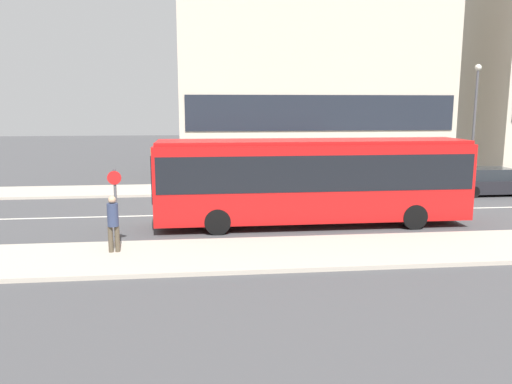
{
  "coord_description": "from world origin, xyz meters",
  "views": [
    {
      "loc": [
        -1.14,
        -21.24,
        4.64
      ],
      "look_at": [
        0.98,
        -2.07,
        1.31
      ],
      "focal_mm": 35.0,
      "sensor_mm": 36.0,
      "label": 1
    }
  ],
  "objects_px": {
    "bus_stop_sign": "(116,201)",
    "street_lamp": "(475,112)",
    "parked_car_0": "(489,182)",
    "pedestrian_near_stop": "(113,220)",
    "city_bus": "(312,177)"
  },
  "relations": [
    {
      "from": "city_bus",
      "to": "street_lamp",
      "type": "distance_m",
      "value": 13.89
    },
    {
      "from": "parked_car_0",
      "to": "street_lamp",
      "type": "bearing_deg",
      "value": 82.79
    },
    {
      "from": "bus_stop_sign",
      "to": "street_lamp",
      "type": "xyz_separation_m",
      "value": [
        18.14,
        10.76,
        2.67
      ]
    },
    {
      "from": "pedestrian_near_stop",
      "to": "bus_stop_sign",
      "type": "bearing_deg",
      "value": 82.91
    },
    {
      "from": "pedestrian_near_stop",
      "to": "bus_stop_sign",
      "type": "height_order",
      "value": "bus_stop_sign"
    },
    {
      "from": "bus_stop_sign",
      "to": "street_lamp",
      "type": "bearing_deg",
      "value": 30.67
    },
    {
      "from": "city_bus",
      "to": "parked_car_0",
      "type": "xyz_separation_m",
      "value": [
        10.81,
        5.65,
        -1.27
      ]
    },
    {
      "from": "city_bus",
      "to": "parked_car_0",
      "type": "bearing_deg",
      "value": 28.74
    },
    {
      "from": "pedestrian_near_stop",
      "to": "bus_stop_sign",
      "type": "xyz_separation_m",
      "value": [
        -0.0,
        0.64,
        0.47
      ]
    },
    {
      "from": "parked_car_0",
      "to": "pedestrian_near_stop",
      "type": "height_order",
      "value": "pedestrian_near_stop"
    },
    {
      "from": "city_bus",
      "to": "parked_car_0",
      "type": "distance_m",
      "value": 12.26
    },
    {
      "from": "pedestrian_near_stop",
      "to": "bus_stop_sign",
      "type": "relative_size",
      "value": 0.7
    },
    {
      "from": "parked_car_0",
      "to": "bus_stop_sign",
      "type": "height_order",
      "value": "bus_stop_sign"
    },
    {
      "from": "parked_car_0",
      "to": "bus_stop_sign",
      "type": "bearing_deg",
      "value": -154.79
    },
    {
      "from": "parked_car_0",
      "to": "pedestrian_near_stop",
      "type": "distance_m",
      "value": 20.01
    }
  ]
}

